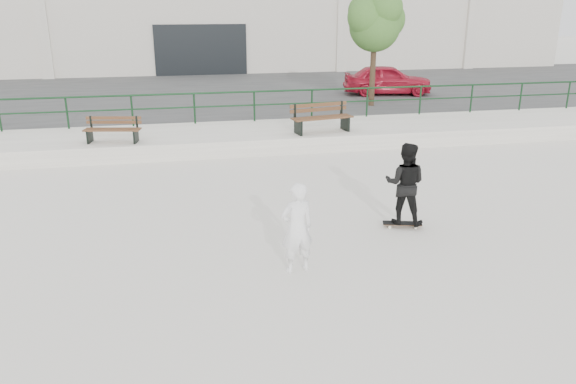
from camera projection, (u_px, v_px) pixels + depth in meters
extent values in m
plane|color=beige|center=(292.00, 287.00, 9.04)|extent=(120.00, 120.00, 0.00)
cube|color=beige|center=(230.00, 138.00, 17.77)|extent=(30.00, 3.00, 0.50)
cube|color=#3B3B3B|center=(210.00, 96.00, 25.65)|extent=(60.00, 14.00, 0.50)
cylinder|color=#14371B|center=(224.00, 93.00, 18.58)|extent=(28.00, 0.06, 0.06)
cylinder|color=#14371B|center=(225.00, 106.00, 18.72)|extent=(28.00, 0.05, 0.05)
cylinder|color=#14371B|center=(67.00, 113.00, 17.78)|extent=(0.06, 0.06, 1.00)
cylinder|color=#14371B|center=(132.00, 111.00, 18.16)|extent=(0.06, 0.06, 1.00)
cylinder|color=#14371B|center=(194.00, 109.00, 18.55)|extent=(0.06, 0.06, 1.00)
cylinder|color=#14371B|center=(254.00, 106.00, 18.93)|extent=(0.06, 0.06, 1.00)
cylinder|color=#14371B|center=(312.00, 104.00, 19.31)|extent=(0.06, 0.06, 1.00)
cylinder|color=#14371B|center=(367.00, 102.00, 19.69)|extent=(0.06, 0.06, 1.00)
cylinder|color=#14371B|center=(420.00, 100.00, 20.07)|extent=(0.06, 0.06, 1.00)
cylinder|color=#14371B|center=(471.00, 99.00, 20.45)|extent=(0.06, 0.06, 1.00)
cylinder|color=#14371B|center=(521.00, 97.00, 20.83)|extent=(0.06, 0.06, 1.00)
cylinder|color=#14371B|center=(568.00, 95.00, 21.21)|extent=(0.06, 0.06, 1.00)
cube|color=silver|center=(192.00, 7.00, 37.43)|extent=(44.00, 16.00, 8.00)
cube|color=black|center=(201.00, 55.00, 30.74)|extent=(5.00, 0.15, 3.20)
cube|color=silver|center=(42.00, 27.00, 28.68)|extent=(0.60, 0.25, 6.20)
cube|color=silver|center=(342.00, 25.00, 31.73)|extent=(0.60, 0.25, 6.20)
cube|color=silver|center=(472.00, 24.00, 33.26)|extent=(0.60, 0.25, 6.20)
cube|color=#502C1B|center=(111.00, 131.00, 15.91)|extent=(1.58, 0.42, 0.04)
cube|color=#502C1B|center=(112.00, 130.00, 16.06)|extent=(1.58, 0.42, 0.04)
cube|color=#502C1B|center=(114.00, 128.00, 16.21)|extent=(1.58, 0.42, 0.04)
cube|color=#502C1B|center=(114.00, 122.00, 16.23)|extent=(1.57, 0.35, 0.09)
cube|color=#502C1B|center=(113.00, 118.00, 16.19)|extent=(1.57, 0.35, 0.09)
cube|color=black|center=(90.00, 136.00, 16.12)|extent=(0.14, 0.44, 0.37)
cube|color=black|center=(91.00, 122.00, 16.23)|extent=(0.06, 0.05, 0.37)
cube|color=black|center=(136.00, 136.00, 16.13)|extent=(0.14, 0.44, 0.37)
cube|color=black|center=(137.00, 122.00, 16.23)|extent=(0.06, 0.05, 0.37)
cube|color=#502C1B|center=(325.00, 119.00, 17.13)|extent=(1.92, 0.48, 0.04)
cube|color=#502C1B|center=(322.00, 118.00, 17.30)|extent=(1.92, 0.48, 0.04)
cube|color=#502C1B|center=(320.00, 117.00, 17.47)|extent=(1.92, 0.48, 0.04)
cube|color=#502C1B|center=(319.00, 110.00, 17.48)|extent=(1.90, 0.40, 0.11)
cube|color=#502C1B|center=(319.00, 105.00, 17.43)|extent=(1.90, 0.40, 0.11)
cube|color=black|center=(298.00, 127.00, 17.09)|extent=(0.16, 0.54, 0.45)
cube|color=black|center=(295.00, 111.00, 17.19)|extent=(0.07, 0.06, 0.45)
cube|color=black|center=(345.00, 123.00, 17.67)|extent=(0.16, 0.54, 0.45)
cube|color=black|center=(341.00, 108.00, 17.77)|extent=(0.07, 0.06, 0.45)
cylinder|color=#503A28|center=(373.00, 72.00, 21.56)|extent=(0.21, 0.21, 2.57)
sphere|color=#315920|center=(375.00, 26.00, 21.01)|extent=(1.93, 1.93, 1.93)
sphere|color=#315920|center=(386.00, 19.00, 21.34)|extent=(1.50, 1.50, 1.50)
sphere|color=#315920|center=(366.00, 17.00, 20.63)|extent=(1.39, 1.39, 1.39)
sphere|color=#315920|center=(385.00, 8.00, 20.45)|extent=(1.28, 1.28, 1.28)
sphere|color=#315920|center=(364.00, 11.00, 21.17)|extent=(1.18, 1.18, 1.18)
imported|color=#B3162C|center=(387.00, 79.00, 24.38)|extent=(4.01, 2.26, 1.29)
cube|color=black|center=(402.00, 223.00, 11.41)|extent=(0.81, 0.40, 0.02)
cube|color=brown|center=(402.00, 224.00, 11.42)|extent=(0.81, 0.40, 0.01)
cube|color=#9A999E|center=(389.00, 225.00, 11.44)|extent=(0.10, 0.17, 0.03)
cube|color=#9A999E|center=(415.00, 225.00, 11.41)|extent=(0.10, 0.17, 0.03)
cylinder|color=beige|center=(390.00, 227.00, 11.36)|extent=(0.06, 0.04, 0.06)
cylinder|color=beige|center=(389.00, 224.00, 11.54)|extent=(0.06, 0.04, 0.06)
cylinder|color=beige|center=(416.00, 228.00, 11.32)|extent=(0.06, 0.04, 0.06)
cylinder|color=beige|center=(414.00, 224.00, 11.50)|extent=(0.06, 0.04, 0.06)
imported|color=black|center=(405.00, 184.00, 11.14)|extent=(1.01, 0.94, 1.67)
imported|color=white|center=(297.00, 228.00, 9.32)|extent=(0.64, 0.48, 1.58)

